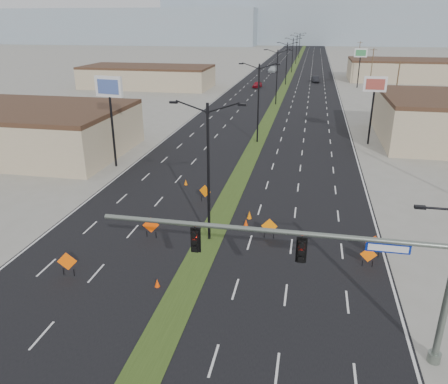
% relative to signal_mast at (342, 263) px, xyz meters
% --- Properties ---
extents(ground, '(600.00, 600.00, 0.00)m').
position_rel_signal_mast_xyz_m(ground, '(-8.56, -2.00, -4.79)').
color(ground, gray).
rests_on(ground, ground).
extents(road_surface, '(25.00, 400.00, 0.02)m').
position_rel_signal_mast_xyz_m(road_surface, '(-8.56, 98.00, -4.79)').
color(road_surface, black).
rests_on(road_surface, ground).
extents(median_strip, '(2.00, 400.00, 0.04)m').
position_rel_signal_mast_xyz_m(median_strip, '(-8.56, 98.00, -4.79)').
color(median_strip, '#2D3E16').
rests_on(median_strip, ground).
extents(building_sw_far, '(30.00, 14.00, 4.50)m').
position_rel_signal_mast_xyz_m(building_sw_far, '(-40.56, 83.00, -2.54)').
color(building_sw_far, tan).
rests_on(building_sw_far, ground).
extents(building_se_far, '(44.00, 16.00, 5.00)m').
position_rel_signal_mast_xyz_m(building_se_far, '(29.44, 108.00, -2.29)').
color(building_se_far, tan).
rests_on(building_se_far, ground).
extents(mesa_west, '(180.00, 50.00, 22.00)m').
position_rel_signal_mast_xyz_m(mesa_west, '(-128.56, 278.00, 6.21)').
color(mesa_west, '#8CA0AD').
rests_on(mesa_west, ground).
extents(mesa_center, '(220.00, 50.00, 28.00)m').
position_rel_signal_mast_xyz_m(mesa_center, '(31.44, 298.00, 9.21)').
color(mesa_center, '#8CA0AD').
rests_on(mesa_center, ground).
extents(mesa_backdrop, '(140.00, 50.00, 32.00)m').
position_rel_signal_mast_xyz_m(mesa_backdrop, '(-38.56, 318.00, 11.21)').
color(mesa_backdrop, '#8CA0AD').
rests_on(mesa_backdrop, ground).
extents(signal_mast, '(16.30, 0.60, 8.00)m').
position_rel_signal_mast_xyz_m(signal_mast, '(0.00, 0.00, 0.00)').
color(signal_mast, slate).
rests_on(signal_mast, ground).
extents(streetlight_0, '(5.15, 0.24, 10.02)m').
position_rel_signal_mast_xyz_m(streetlight_0, '(-8.56, 10.00, 0.63)').
color(streetlight_0, black).
rests_on(streetlight_0, ground).
extents(streetlight_1, '(5.15, 0.24, 10.02)m').
position_rel_signal_mast_xyz_m(streetlight_1, '(-8.56, 38.00, 0.63)').
color(streetlight_1, black).
rests_on(streetlight_1, ground).
extents(streetlight_2, '(5.15, 0.24, 10.02)m').
position_rel_signal_mast_xyz_m(streetlight_2, '(-8.56, 66.00, 0.63)').
color(streetlight_2, black).
rests_on(streetlight_2, ground).
extents(streetlight_3, '(5.15, 0.24, 10.02)m').
position_rel_signal_mast_xyz_m(streetlight_3, '(-8.56, 94.00, 0.63)').
color(streetlight_3, black).
rests_on(streetlight_3, ground).
extents(streetlight_4, '(5.15, 0.24, 10.02)m').
position_rel_signal_mast_xyz_m(streetlight_4, '(-8.56, 122.00, 0.63)').
color(streetlight_4, black).
rests_on(streetlight_4, ground).
extents(streetlight_5, '(5.15, 0.24, 10.02)m').
position_rel_signal_mast_xyz_m(streetlight_5, '(-8.56, 150.00, 0.63)').
color(streetlight_5, black).
rests_on(streetlight_5, ground).
extents(streetlight_6, '(5.15, 0.24, 10.02)m').
position_rel_signal_mast_xyz_m(streetlight_6, '(-8.56, 178.00, 0.63)').
color(streetlight_6, black).
rests_on(streetlight_6, ground).
extents(utility_pole_1, '(1.60, 0.20, 9.00)m').
position_rel_signal_mast_xyz_m(utility_pole_1, '(11.44, 58.00, -0.12)').
color(utility_pole_1, '#4C3823').
rests_on(utility_pole_1, ground).
extents(utility_pole_2, '(1.60, 0.20, 9.00)m').
position_rel_signal_mast_xyz_m(utility_pole_2, '(11.44, 93.00, -0.12)').
color(utility_pole_2, '#4C3823').
rests_on(utility_pole_2, ground).
extents(utility_pole_3, '(1.60, 0.20, 9.00)m').
position_rel_signal_mast_xyz_m(utility_pole_3, '(11.44, 128.00, -0.12)').
color(utility_pole_3, '#4C3823').
rests_on(utility_pole_3, ground).
extents(car_left, '(2.11, 4.26, 1.40)m').
position_rel_signal_mast_xyz_m(car_left, '(-14.84, 87.71, -4.09)').
color(car_left, maroon).
rests_on(car_left, ground).
extents(car_mid, '(2.12, 4.69, 1.49)m').
position_rel_signal_mast_xyz_m(car_mid, '(-1.27, 100.03, -4.04)').
color(car_mid, black).
rests_on(car_mid, ground).
extents(car_far, '(2.53, 5.69, 1.62)m').
position_rel_signal_mast_xyz_m(car_far, '(-14.43, 121.62, -3.98)').
color(car_far, silver).
rests_on(car_far, ground).
extents(construction_sign_0, '(1.21, 0.33, 1.65)m').
position_rel_signal_mast_xyz_m(construction_sign_0, '(-16.12, 3.45, -3.82)').
color(construction_sign_0, '#FF5B05').
rests_on(construction_sign_0, ground).
extents(construction_sign_1, '(1.19, 0.35, 1.63)m').
position_rel_signal_mast_xyz_m(construction_sign_1, '(-12.81, 9.41, -3.83)').
color(construction_sign_1, '#F34705').
rests_on(construction_sign_1, ground).
extents(construction_sign_2, '(1.11, 0.39, 1.53)m').
position_rel_signal_mast_xyz_m(construction_sign_2, '(-10.56, 16.98, -3.89)').
color(construction_sign_2, '#DC6504').
rests_on(construction_sign_2, ground).
extents(construction_sign_3, '(1.19, 0.14, 1.58)m').
position_rel_signal_mast_xyz_m(construction_sign_3, '(-4.26, 10.98, -3.86)').
color(construction_sign_3, orange).
rests_on(construction_sign_3, ground).
extents(construction_sign_4, '(1.07, 0.07, 1.43)m').
position_rel_signal_mast_xyz_m(construction_sign_4, '(2.45, 8.25, -3.96)').
color(construction_sign_4, '#FF6105').
rests_on(construction_sign_4, ground).
extents(construction_sign_5, '(1.17, 0.43, 1.62)m').
position_rel_signal_mast_xyz_m(construction_sign_5, '(2.94, 9.60, -3.84)').
color(construction_sign_5, '#D73C04').
rests_on(construction_sign_5, ground).
extents(cone_0, '(0.36, 0.36, 0.54)m').
position_rel_signal_mast_xyz_m(cone_0, '(-10.23, 3.35, -4.52)').
color(cone_0, '#F14205').
rests_on(cone_0, ground).
extents(cone_1, '(0.45, 0.45, 0.66)m').
position_rel_signal_mast_xyz_m(cone_1, '(-6.17, 14.10, -4.46)').
color(cone_1, orange).
rests_on(cone_1, ground).
extents(cone_2, '(0.37, 0.37, 0.55)m').
position_rel_signal_mast_xyz_m(cone_2, '(-6.24, 12.75, -4.52)').
color(cone_2, '#E73F04').
rests_on(cone_2, ground).
extents(cone_3, '(0.45, 0.45, 0.56)m').
position_rel_signal_mast_xyz_m(cone_3, '(-13.36, 20.56, -4.51)').
color(cone_3, orange).
rests_on(cone_3, ground).
extents(pole_sign_west, '(3.17, 0.91, 9.69)m').
position_rel_signal_mast_xyz_m(pole_sign_west, '(-22.56, 24.80, 3.12)').
color(pole_sign_west, black).
rests_on(pole_sign_west, ground).
extents(pole_sign_east_near, '(2.80, 0.45, 8.57)m').
position_rel_signal_mast_xyz_m(pole_sign_east_near, '(5.70, 39.85, 2.14)').
color(pole_sign_east_near, black).
rests_on(pole_sign_east_near, ground).
extents(pole_sign_east_far, '(2.92, 0.52, 8.92)m').
position_rel_signal_mast_xyz_m(pole_sign_east_far, '(8.54, 92.22, 2.45)').
color(pole_sign_east_far, black).
rests_on(pole_sign_east_far, ground).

